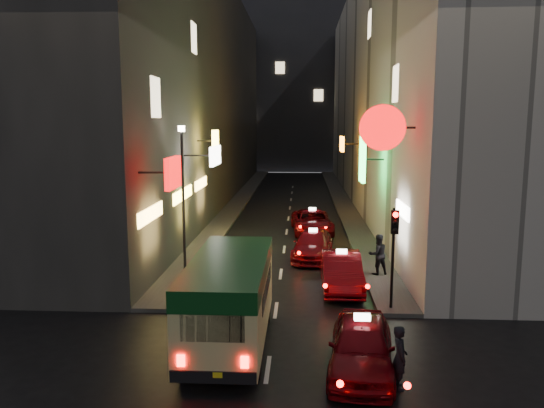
% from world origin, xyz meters
% --- Properties ---
extents(building_left, '(7.66, 52.00, 18.00)m').
position_xyz_m(building_left, '(-8.00, 33.99, 9.00)').
color(building_left, '#3C3836').
rests_on(building_left, ground).
extents(building_right, '(8.03, 52.00, 18.00)m').
position_xyz_m(building_right, '(8.00, 33.99, 9.00)').
color(building_right, beige).
rests_on(building_right, ground).
extents(building_far, '(30.00, 10.00, 22.00)m').
position_xyz_m(building_far, '(0.00, 66.00, 11.00)').
color(building_far, '#2F2F34').
rests_on(building_far, ground).
extents(sidewalk_left, '(1.50, 52.00, 0.15)m').
position_xyz_m(sidewalk_left, '(-4.25, 34.00, 0.07)').
color(sidewalk_left, '#474542').
rests_on(sidewalk_left, ground).
extents(sidewalk_right, '(1.50, 52.00, 0.15)m').
position_xyz_m(sidewalk_right, '(4.25, 34.00, 0.07)').
color(sidewalk_right, '#474542').
rests_on(sidewalk_right, ground).
extents(minibus, '(2.15, 6.12, 2.63)m').
position_xyz_m(minibus, '(-1.20, 5.49, 1.66)').
color(minibus, '#CFCB81').
rests_on(minibus, ground).
extents(taxi_near, '(2.71, 5.38, 1.81)m').
position_xyz_m(taxi_near, '(2.46, 4.03, 0.82)').
color(taxi_near, '#61060C').
rests_on(taxi_near, ground).
extents(taxi_second, '(2.14, 5.22, 1.83)m').
position_xyz_m(taxi_second, '(2.46, 11.07, 0.83)').
color(taxi_second, '#61060C').
rests_on(taxi_second, ground).
extents(taxi_third, '(2.41, 4.90, 1.67)m').
position_xyz_m(taxi_third, '(1.44, 15.87, 0.75)').
color(taxi_third, '#61060C').
rests_on(taxi_third, ground).
extents(taxi_far, '(2.42, 5.12, 1.75)m').
position_xyz_m(taxi_far, '(1.53, 21.77, 0.79)').
color(taxi_far, '#61060C').
rests_on(taxi_far, ground).
extents(pedestrian_crossing, '(0.43, 0.63, 1.82)m').
position_xyz_m(pedestrian_crossing, '(3.30, 3.20, 0.91)').
color(pedestrian_crossing, black).
rests_on(pedestrian_crossing, ground).
extents(pedestrian_sidewalk, '(0.84, 0.66, 1.95)m').
position_xyz_m(pedestrian_sidewalk, '(4.10, 12.71, 1.13)').
color(pedestrian_sidewalk, black).
rests_on(pedestrian_sidewalk, sidewalk_right).
extents(traffic_light, '(0.26, 0.43, 3.50)m').
position_xyz_m(traffic_light, '(4.00, 8.47, 2.69)').
color(traffic_light, black).
rests_on(traffic_light, sidewalk_right).
extents(lamp_post, '(0.28, 0.28, 6.22)m').
position_xyz_m(lamp_post, '(-4.20, 13.00, 3.72)').
color(lamp_post, black).
rests_on(lamp_post, sidewalk_left).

